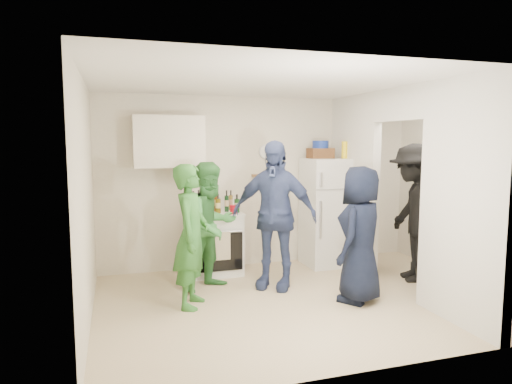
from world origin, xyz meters
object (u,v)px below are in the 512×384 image
stove (215,243)px  person_green_left (191,236)px  person_navy (360,234)px  fridge (327,212)px  blue_bowl (320,144)px  wicker_basket (320,153)px  person_nook (413,212)px  yellow_cup_stack_top (345,150)px  person_denim (274,215)px  person_green_center (211,226)px

stove → person_green_left: 1.32m
stove → person_navy: bearing=-49.0°
fridge → blue_bowl: blue_bowl is taller
wicker_basket → person_nook: bearing=-51.6°
yellow_cup_stack_top → person_denim: (-1.34, -0.68, -0.79)m
person_green_center → person_nook: person_nook is taller
person_green_center → person_navy: size_ratio=1.02×
blue_bowl → person_navy: blue_bowl is taller
yellow_cup_stack_top → person_green_left: (-2.44, -1.03, -0.92)m
wicker_basket → person_denim: bearing=-140.9°
yellow_cup_stack_top → person_green_left: 2.81m
blue_bowl → person_nook: size_ratio=0.13×
wicker_basket → person_navy: (-0.23, -1.60, -0.89)m
stove → fridge: fridge is taller
blue_bowl → fridge: bearing=-26.6°
wicker_basket → person_navy: size_ratio=0.22×
blue_bowl → yellow_cup_stack_top: (0.32, -0.15, -0.08)m
stove → person_navy: person_navy is taller
yellow_cup_stack_top → person_navy: 1.82m
stove → fridge: (1.71, -0.03, 0.37)m
stove → blue_bowl: (1.61, 0.02, 1.37)m
wicker_basket → yellow_cup_stack_top: yellow_cup_stack_top is taller
person_green_center → person_denim: size_ratio=0.86×
person_green_center → fridge: bearing=-11.8°
fridge → blue_bowl: 1.01m
blue_bowl → person_green_left: blue_bowl is taller
stove → person_green_center: person_green_center is taller
blue_bowl → yellow_cup_stack_top: bearing=-25.1°
fridge → person_green_left: bearing=-153.0°
yellow_cup_stack_top → person_green_center: bearing=-167.0°
person_navy → person_green_left: bearing=-51.5°
blue_bowl → person_denim: bearing=-140.9°
fridge → blue_bowl: size_ratio=6.67×
person_green_left → person_denim: (1.10, 0.35, 0.13)m
person_green_left → person_green_center: person_green_left is taller
wicker_basket → person_green_center: 2.09m
stove → wicker_basket: 2.03m
yellow_cup_stack_top → person_green_left: yellow_cup_stack_top is taller
person_nook → fridge: bearing=-126.0°
wicker_basket → person_green_center: (-1.78, -0.64, -0.88)m
wicker_basket → stove: bearing=-179.3°
yellow_cup_stack_top → person_navy: yellow_cup_stack_top is taller
fridge → blue_bowl: bearing=153.4°
fridge → yellow_cup_stack_top: size_ratio=6.41×
person_green_left → person_navy: 1.93m
person_navy → yellow_cup_stack_top: bearing=-149.9°
stove → person_green_center: (-0.17, -0.62, 0.37)m
person_green_center → yellow_cup_stack_top: bearing=-16.0°
fridge → wicker_basket: bearing=153.4°
fridge → yellow_cup_stack_top: yellow_cup_stack_top is taller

